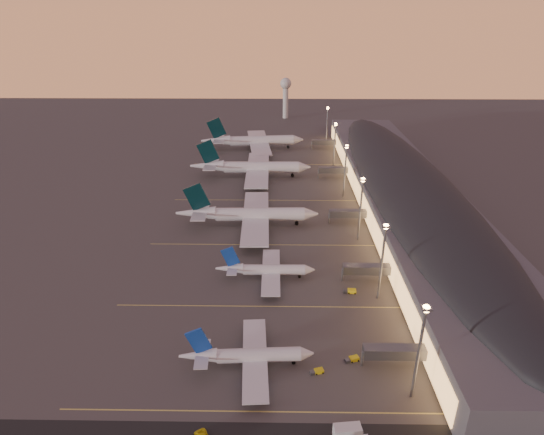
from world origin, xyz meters
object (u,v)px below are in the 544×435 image
Objects in this scene: airliner_wide_far at (253,141)px; baggage_tug_b at (352,359)px; catering_truck_a at (349,433)px; radar_tower at (286,91)px; baggage_tug_c at (350,291)px; airliner_narrow_south at (247,356)px; baggage_tug_a at (317,371)px; airliner_wide_near at (248,214)px; airliner_wide_mid at (251,167)px; airliner_narrow_north at (265,270)px.

baggage_tug_b is (35.93, -194.93, -4.95)m from airliner_wide_far.
catering_truck_a is at bearing -118.89° from baggage_tug_b.
radar_tower is 258.65m from baggage_tug_c.
baggage_tug_c is (30.87, 33.20, -2.60)m from airliner_narrow_south.
airliner_wide_far is at bearing 81.92° from baggage_tug_a.
baggage_tug_b reaches higher than baggage_tug_a.
baggage_tug_a is at bearing -88.74° from airliner_wide_far.
airliner_wide_far is (-3.79, 114.20, 0.55)m from airliner_wide_near.
airliner_wide_mid is at bearing 89.40° from airliner_narrow_south.
baggage_tug_c is (35.98, -49.60, -4.34)m from airliner_wide_near.
radar_tower is (13.17, 290.36, 18.72)m from airliner_narrow_south.
catering_truck_a is at bearing -88.07° from airliner_wide_far.
airliner_wide_near is 114.27m from airliner_wide_far.
airliner_wide_far is at bearing 81.82° from baggage_tug_b.
airliner_wide_far is 97.33m from radar_tower.
airliner_wide_near is 87.00m from baggage_tug_b.
airliner_wide_near reaches higher than baggage_tug_b.
baggage_tug_c is (3.85, 31.13, 0.05)m from baggage_tug_b.
airliner_wide_far reaches higher than baggage_tug_a.
catering_truck_a is (29.99, -164.92, -3.68)m from airliner_wide_mid.
radar_tower is at bearing 75.22° from baggage_tug_a.
airliner_wide_mid is 145.55m from baggage_tug_b.
airliner_narrow_north is 155.79m from airliner_wide_far.
airliner_narrow_north is 46.21m from baggage_tug_b.
airliner_wide_mid reaches higher than baggage_tug_b.
airliner_narrow_south is at bearing -129.91° from baggage_tug_c.
airliner_narrow_north is 102.32m from airliner_wide_mid.
airliner_wide_far is 198.27m from baggage_tug_b.
airliner_wide_far is at bearing -103.30° from radar_tower.
airliner_narrow_south is 0.52× the size of airliner_wide_far.
airliner_narrow_north is 0.51× the size of airliner_wide_mid.
baggage_tug_a is 10.42m from baggage_tug_b.
airliner_wide_near is 61.43m from baggage_tug_c.
radar_tower reaches higher than baggage_tug_a.
airliner_wide_far is (-12.33, 155.28, 2.37)m from airliner_narrow_north.
airliner_wide_far reaches higher than airliner_wide_near.
airliner_narrow_north is at bearing 165.77° from baggage_tug_c.
radar_tower is at bearing 96.95° from baggage_tug_c.
baggage_tug_b is at bearing 73.60° from catering_truck_a.
airliner_narrow_south is 82.97m from airliner_wide_near.
airliner_narrow_north is at bearing -92.24° from radar_tower.
catering_truck_a is at bearing -80.57° from airliner_wide_mid.
airliner_wide_mid is 16.39× the size of baggage_tug_b.
airliner_narrow_north is at bearing 100.88° from catering_truck_a.
baggage_tug_a is (17.61, -2.38, -2.69)m from airliner_narrow_south.
airliner_wide_near is at bearing 101.25° from airliner_narrow_north.
airliner_narrow_south is 31.32m from catering_truck_a.
airliner_wide_near is 15.03× the size of baggage_tug_b.
baggage_tug_a is (4.44, -292.74, -21.40)m from radar_tower.
airliner_wide_far is 17.97× the size of baggage_tug_a.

